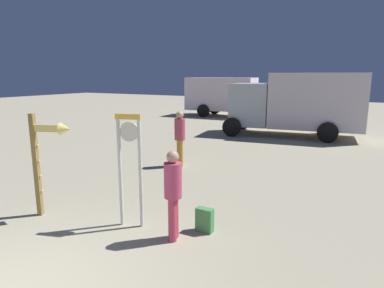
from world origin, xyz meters
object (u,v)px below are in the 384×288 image
at_px(standing_clock, 130,159).
at_px(person_distant, 180,136).
at_px(backpack, 205,220).
at_px(box_truck_far, 232,95).
at_px(person_near_clock, 173,191).
at_px(box_truck_near, 299,102).
at_px(arrow_sign, 47,149).

bearing_deg(standing_clock, person_distant, 108.88).
height_order(backpack, box_truck_far, box_truck_far).
bearing_deg(backpack, person_near_clock, -123.25).
bearing_deg(person_distant, box_truck_near, 74.04).
distance_m(standing_clock, person_near_clock, 1.12).
xyz_separation_m(standing_clock, person_near_clock, (1.03, -0.09, -0.44)).
distance_m(arrow_sign, box_truck_near, 12.51).
height_order(backpack, box_truck_near, box_truck_near).
relative_size(standing_clock, person_distant, 1.23).
bearing_deg(standing_clock, box_truck_near, 86.68).
bearing_deg(person_near_clock, person_distant, 119.68).
relative_size(backpack, person_distant, 0.26).
height_order(person_distant, box_truck_far, box_truck_far).
bearing_deg(backpack, box_truck_near, 93.54).
bearing_deg(box_truck_far, standing_clock, -73.65).
xyz_separation_m(standing_clock, box_truck_near, (0.68, 11.82, 0.29)).
xyz_separation_m(person_near_clock, box_truck_near, (-0.34, 11.91, 0.73)).
bearing_deg(box_truck_near, box_truck_far, 135.12).
height_order(arrow_sign, box_truck_near, box_truck_near).
bearing_deg(backpack, standing_clock, -161.79).
bearing_deg(person_near_clock, box_truck_far, 109.28).
relative_size(person_distant, box_truck_far, 0.25).
distance_m(person_near_clock, person_distant, 5.04).
distance_m(arrow_sign, box_truck_far, 18.43).
xyz_separation_m(standing_clock, box_truck_far, (-5.18, 17.66, 0.17)).
bearing_deg(arrow_sign, person_distant, 86.37).
height_order(person_near_clock, box_truck_far, box_truck_far).
bearing_deg(person_near_clock, box_truck_near, 91.66).
xyz_separation_m(box_truck_near, box_truck_far, (-5.86, 5.84, -0.12)).
xyz_separation_m(person_near_clock, box_truck_far, (-6.21, 17.75, 0.61)).
distance_m(standing_clock, box_truck_near, 11.84).
relative_size(backpack, box_truck_far, 0.07).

